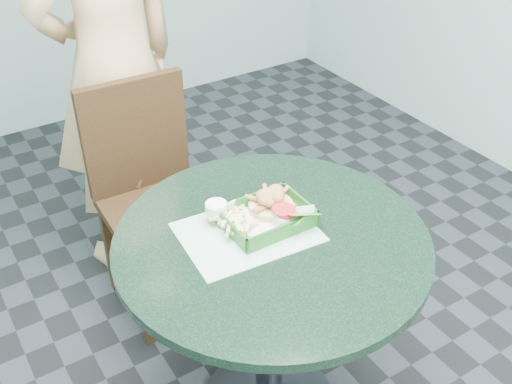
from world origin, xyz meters
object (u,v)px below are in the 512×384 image
cafe_table (271,286)px  diner_person (107,22)px  food_basket (266,225)px  dining_chair (150,184)px  sauce_ramekin (216,213)px  crab_sandwich (271,205)px

cafe_table → diner_person: size_ratio=0.41×
diner_person → food_basket: diner_person is taller
dining_chair → food_basket: bearing=-82.2°
sauce_ramekin → crab_sandwich: bearing=-18.1°
diner_person → dining_chair: bearing=71.0°
crab_sandwich → sauce_ramekin: bearing=161.9°
dining_chair → diner_person: size_ratio=0.43×
cafe_table → diner_person: 1.18m
diner_person → crab_sandwich: 1.02m
cafe_table → dining_chair: 0.77m
dining_chair → cafe_table: bearing=-84.1°
dining_chair → food_basket: size_ratio=3.83×
diner_person → crab_sandwich: size_ratio=16.40×
cafe_table → diner_person: diner_person is taller
cafe_table → food_basket: 0.20m
dining_chair → crab_sandwich: (0.11, -0.67, 0.27)m
diner_person → food_basket: size_ratio=8.89×
cafe_table → diner_person: (-0.03, 1.07, 0.50)m
cafe_table → food_basket: bearing=71.7°
crab_sandwich → sauce_ramekin: 0.16m
food_basket → crab_sandwich: bearing=42.0°
dining_chair → diner_person: 0.63m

